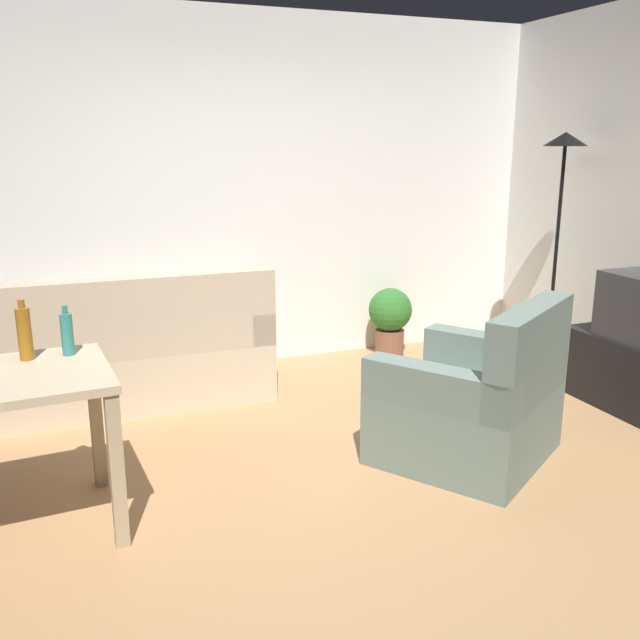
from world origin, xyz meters
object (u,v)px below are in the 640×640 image
(torchiere_lamp, at_px, (562,187))
(couch, at_px, (129,358))
(armchair, at_px, (476,404))
(bottle_tall, at_px, (67,333))
(potted_plant, at_px, (390,317))
(bottle_amber, at_px, (24,333))

(torchiere_lamp, bearing_deg, couch, 171.41)
(couch, relative_size, armchair, 1.55)
(armchair, bearing_deg, torchiere_lamp, -175.23)
(torchiere_lamp, xyz_separation_m, bottle_tall, (-3.52, -0.84, -0.55))
(bottle_tall, bearing_deg, torchiere_lamp, 13.42)
(couch, distance_m, torchiere_lamp, 3.35)
(couch, bearing_deg, torchiere_lamp, 171.41)
(couch, xyz_separation_m, potted_plant, (2.14, 0.31, 0.02))
(torchiere_lamp, distance_m, bottle_amber, 3.83)
(armchair, bearing_deg, bottle_tall, -41.76)
(armchair, relative_size, bottle_amber, 4.23)
(torchiere_lamp, height_order, bottle_amber, torchiere_lamp)
(potted_plant, bearing_deg, torchiere_lamp, -38.50)
(bottle_amber, relative_size, bottle_tall, 1.18)
(couch, relative_size, potted_plant, 3.30)
(couch, relative_size, torchiere_lamp, 1.04)
(torchiere_lamp, height_order, bottle_tall, torchiere_lamp)
(potted_plant, xyz_separation_m, bottle_amber, (-2.71, -1.63, 0.56))
(couch, distance_m, armchair, 2.35)
(bottle_amber, bearing_deg, armchair, -7.10)
(couch, bearing_deg, potted_plant, -171.69)
(couch, height_order, potted_plant, couch)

